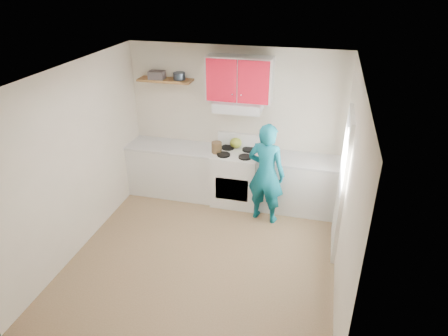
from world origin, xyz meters
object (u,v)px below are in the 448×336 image
(tin, at_px, (179,76))
(person, at_px, (266,174))
(kettle, at_px, (236,143))
(stove, at_px, (236,177))
(crock, at_px, (217,148))

(tin, xyz_separation_m, person, (1.58, -0.61, -1.27))
(kettle, relative_size, person, 0.13)
(stove, bearing_deg, person, -36.65)
(tin, relative_size, crock, 0.94)
(tin, height_order, person, tin)
(stove, relative_size, person, 0.56)
(crock, height_order, person, person)
(stove, distance_m, tin, 1.93)
(crock, bearing_deg, stove, 11.10)
(crock, relative_size, person, 0.12)
(tin, xyz_separation_m, crock, (0.69, -0.25, -1.09))
(crock, bearing_deg, kettle, 46.93)
(person, bearing_deg, tin, -8.40)
(stove, relative_size, crock, 4.49)
(tin, distance_m, person, 2.12)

